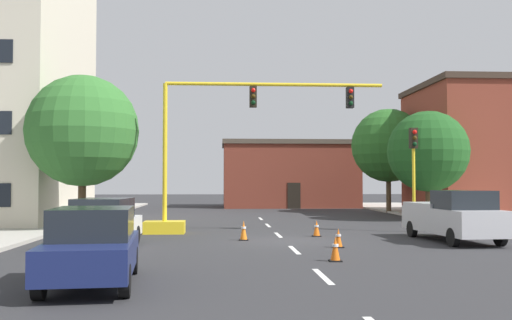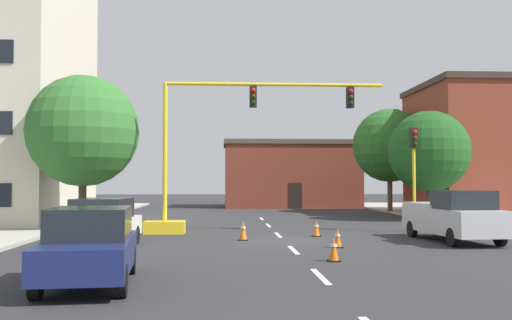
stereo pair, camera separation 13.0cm
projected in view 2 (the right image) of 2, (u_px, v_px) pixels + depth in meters
The scene contains 22 objects.
ground_plane at pixel (284, 241), 22.85m from camera, with size 160.00×160.00×0.00m, color #2D2D30.
sidewalk_left at pixel (23, 225), 30.12m from camera, with size 6.00×56.00×0.14m, color #B2ADA3.
sidewalk_right at pixel (503, 223), 31.55m from camera, with size 6.00×56.00×0.14m, color #B2ADA3.
lane_stripe_seg_1 at pixel (320, 276), 14.37m from camera, with size 0.16×2.40×0.01m, color silver.
lane_stripe_seg_2 at pixel (293, 250), 19.86m from camera, with size 0.16×2.40×0.01m, color silver.
lane_stripe_seg_3 at pixel (278, 235), 25.35m from camera, with size 0.16×2.40×0.01m, color silver.
lane_stripe_seg_4 at pixel (268, 225), 30.83m from camera, with size 0.16×2.40×0.01m, color silver.
lane_stripe_seg_5 at pixel (261, 219), 36.32m from camera, with size 0.16×2.40×0.01m, color silver.
building_brick_center at pixel (290, 174), 53.03m from camera, with size 12.09×7.53×5.90m.
building_row_right at pixel (506, 149), 40.99m from camera, with size 12.13×9.56×9.14m.
traffic_signal_gantry at pixel (198, 181), 26.32m from camera, with size 10.83×1.20×6.83m.
traffic_light_pole_right at pixel (414, 155), 26.97m from camera, with size 0.32×0.47×4.80m.
tree_right_far at pixel (390, 145), 43.05m from camera, with size 5.40×5.40×7.67m.
tree_left_near at pixel (83, 131), 27.17m from camera, with size 5.18×5.18×7.26m.
tree_right_mid at pixel (429, 151), 34.88m from camera, with size 4.84×4.84×6.54m.
pickup_truck_silver at pixel (453, 216), 22.66m from camera, with size 2.38×5.53×1.99m.
sedan_white_near_left at pixel (102, 223), 20.31m from camera, with size 2.17×4.62×1.74m.
sedan_navy_mid_left at pixel (90, 246), 13.19m from camera, with size 2.26×4.65×1.74m.
traffic_cone_roadside_a at pixel (338, 238), 20.58m from camera, with size 0.36×0.36×0.67m.
traffic_cone_roadside_b at pixel (334, 249), 17.05m from camera, with size 0.36×0.36×0.73m.
traffic_cone_roadside_c at pixel (316, 229), 24.67m from camera, with size 0.36×0.36×0.69m.
traffic_cone_roadside_d at pixel (243, 231), 23.10m from camera, with size 0.36×0.36×0.78m.
Camera 2 is at (-2.40, -22.85, 2.35)m, focal length 41.06 mm.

